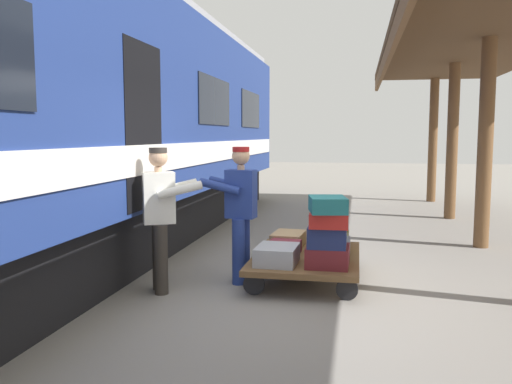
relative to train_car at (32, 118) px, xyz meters
name	(u,v)px	position (x,y,z in m)	size (l,w,h in m)	color
ground_plane	(319,293)	(-3.62, 0.00, -2.06)	(60.00, 60.00, 0.00)	gray
train_car	(32,118)	(0.00, 0.00, 0.00)	(3.02, 18.51, 4.00)	navy
luggage_cart	(306,258)	(-3.42, -0.58, -1.79)	(1.33, 1.94, 0.32)	brown
suitcase_tan_vintage	(289,239)	(-3.12, -1.11, -1.65)	(0.41, 0.59, 0.18)	tan
suitcase_slate_roller	(330,247)	(-3.72, -0.58, -1.63)	(0.49, 0.52, 0.22)	#4C515B
suitcase_burgundy_valise	(283,248)	(-3.12, -0.58, -1.66)	(0.40, 0.46, 0.16)	maroon
suitcase_maroon_trunk	(328,256)	(-3.72, -0.05, -1.62)	(0.49, 0.52, 0.24)	maroon
suitcase_olive_duffel	(332,240)	(-3.72, -1.11, -1.64)	(0.42, 0.47, 0.21)	brown
suitcase_gray_aluminum	(277,255)	(-3.12, -0.05, -1.63)	(0.47, 0.59, 0.21)	#9EA0A5
suitcase_navy_fabric	(327,236)	(-3.71, -0.03, -1.38)	(0.44, 0.49, 0.24)	navy
suitcase_orange_carryall	(332,225)	(-3.71, -1.15, -1.44)	(0.41, 0.37, 0.18)	#CC6B23
suitcase_red_plastic	(329,219)	(-3.73, 0.01, -1.18)	(0.44, 0.50, 0.17)	#AD231E
suitcase_teal_softside	(328,205)	(-3.71, 0.03, -1.00)	(0.40, 0.51, 0.18)	#1E666B
porter_in_overalls	(239,209)	(-2.60, -0.31, -1.14)	(0.70, 0.47, 1.70)	navy
porter_by_door	(161,214)	(-1.79, 0.27, -1.14)	(0.74, 0.62, 1.70)	#332D28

